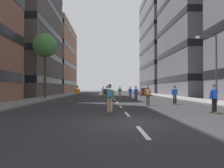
# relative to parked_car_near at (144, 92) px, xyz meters

# --- Properties ---
(ground_plane) EXTENTS (144.06, 144.06, 0.00)m
(ground_plane) POSITION_rel_parked_car_near_xyz_m (-6.83, -9.27, -0.70)
(ground_plane) COLOR #28282B
(sidewalk_left) EXTENTS (3.53, 66.03, 0.14)m
(sidewalk_left) POSITION_rel_parked_car_near_xyz_m (-16.63, -6.27, -0.63)
(sidewalk_left) COLOR gray
(sidewalk_left) RESTS_ON ground_plane
(sidewalk_right) EXTENTS (3.53, 66.03, 0.14)m
(sidewalk_right) POSITION_rel_parked_car_near_xyz_m (2.96, -6.27, -0.63)
(sidewalk_right) COLOR gray
(sidewalk_right) RESTS_ON ground_plane
(lane_markings) EXTENTS (0.16, 57.20, 0.01)m
(lane_markings) POSITION_rel_parked_car_near_xyz_m (-6.83, -7.78, -0.70)
(lane_markings) COLOR silver
(lane_markings) RESTS_ON ground_plane
(building_left_mid) EXTENTS (12.33, 18.75, 34.02)m
(building_left_mid) POSITION_rel_parked_car_near_xyz_m (-24.50, -1.56, 16.40)
(building_left_mid) COLOR #4C4744
(building_left_mid) RESTS_ON ground_plane
(building_left_far) EXTENTS (12.33, 24.10, 20.67)m
(building_left_far) POSITION_rel_parked_car_near_xyz_m (-24.50, 22.11, 9.73)
(building_left_far) COLOR #9E6B51
(building_left_far) RESTS_ON ground_plane
(building_right_mid) EXTENTS (12.33, 18.72, 26.98)m
(building_right_mid) POSITION_rel_parked_car_near_xyz_m (10.83, -1.56, 12.88)
(building_right_mid) COLOR slate
(building_right_mid) RESTS_ON ground_plane
(building_right_far) EXTENTS (12.33, 22.91, 31.31)m
(building_right_far) POSITION_rel_parked_car_near_xyz_m (10.83, 22.11, 15.05)
(building_right_far) COLOR slate
(building_right_far) RESTS_ON ground_plane
(parked_car_near) EXTENTS (1.82, 4.40, 1.52)m
(parked_car_near) POSITION_rel_parked_car_near_xyz_m (0.00, 0.00, 0.00)
(parked_car_near) COLOR maroon
(parked_car_near) RESTS_ON ground_plane
(street_tree_near) EXTENTS (3.39, 3.39, 9.13)m
(street_tree_near) POSITION_rel_parked_car_near_xyz_m (-16.63, -12.72, 6.79)
(street_tree_near) COLOR #4C3823
(street_tree_near) RESTS_ON sidewalk_left
(streetlamp_right) EXTENTS (2.13, 0.30, 6.50)m
(streetlamp_right) POSITION_rel_parked_car_near_xyz_m (2.24, -22.92, 3.44)
(streetlamp_right) COLOR #3F3F44
(streetlamp_right) RESTS_ON sidewalk_right
(skater_0) EXTENTS (0.56, 0.92, 1.78)m
(skater_0) POSITION_rel_parked_car_near_xyz_m (-7.90, -22.25, 0.32)
(skater_0) COLOR brown
(skater_0) RESTS_ON ground_plane
(skater_1) EXTENTS (0.57, 0.92, 1.78)m
(skater_1) POSITION_rel_parked_car_near_xyz_m (-4.29, -11.31, 0.29)
(skater_1) COLOR brown
(skater_1) RESTS_ON ground_plane
(skater_2) EXTENTS (0.57, 0.92, 1.78)m
(skater_2) POSITION_rel_parked_car_near_xyz_m (-5.76, -10.05, 0.29)
(skater_2) COLOR brown
(skater_2) RESTS_ON ground_plane
(skater_3) EXTENTS (0.54, 0.91, 1.78)m
(skater_3) POSITION_rel_parked_car_near_xyz_m (-1.56, -23.20, 0.29)
(skater_3) COLOR brown
(skater_3) RESTS_ON ground_plane
(skater_4) EXTENTS (0.56, 0.92, 1.78)m
(skater_4) POSITION_rel_parked_car_near_xyz_m (-4.46, -18.09, 0.29)
(skater_4) COLOR brown
(skater_4) RESTS_ON ground_plane
(skater_5) EXTENTS (0.54, 0.91, 1.78)m
(skater_5) POSITION_rel_parked_car_near_xyz_m (-11.15, -19.44, 0.29)
(skater_5) COLOR brown
(skater_5) RESTS_ON ground_plane
(skater_6) EXTENTS (0.56, 0.92, 1.78)m
(skater_6) POSITION_rel_parked_car_near_xyz_m (-1.52, -10.58, 0.29)
(skater_6) COLOR brown
(skater_6) RESTS_ON ground_plane
(skater_7) EXTENTS (0.55, 0.92, 1.78)m
(skater_7) POSITION_rel_parked_car_near_xyz_m (-7.84, -29.73, 0.32)
(skater_7) COLOR brown
(skater_7) RESTS_ON ground_plane
(skater_8) EXTENTS (0.57, 0.92, 1.78)m
(skater_8) POSITION_rel_parked_car_near_xyz_m (-1.47, -30.06, 0.29)
(skater_8) COLOR brown
(skater_8) RESTS_ON ground_plane
(skater_9) EXTENTS (0.55, 0.92, 1.78)m
(skater_9) POSITION_rel_parked_car_near_xyz_m (-4.33, -24.26, 0.32)
(skater_9) COLOR brown
(skater_9) RESTS_ON ground_plane
(skater_10) EXTENTS (0.56, 0.92, 1.78)m
(skater_10) POSITION_rel_parked_car_near_xyz_m (-8.36, -7.01, 0.32)
(skater_10) COLOR brown
(skater_10) RESTS_ON ground_plane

